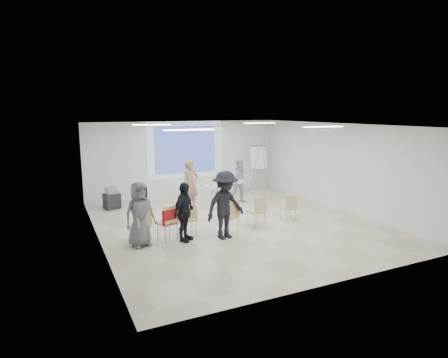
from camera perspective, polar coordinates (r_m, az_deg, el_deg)
name	(u,v)px	position (r m, az deg, el deg)	size (l,w,h in m)	color
floor	(235,225)	(11.65, 1.69, -6.95)	(8.00, 9.00, 0.10)	beige
ceiling	(236,123)	(11.12, 1.78, 8.48)	(8.00, 9.00, 0.10)	white
wall_back	(185,158)	(15.43, -5.96, 3.19)	(8.00, 0.10, 3.00)	silver
wall_left	(95,187)	(10.14, -19.13, -1.11)	(0.10, 9.00, 3.00)	silver
wall_right	(339,167)	(13.59, 17.15, 1.80)	(0.10, 9.00, 3.00)	silver
projection_halo	(185,150)	(15.33, -5.90, 4.46)	(3.20, 0.01, 2.30)	silver
projection_image	(186,150)	(15.32, -5.88, 4.45)	(2.60, 0.01, 1.90)	#3447B3
pedestal_table	(213,194)	(13.62, -1.64, -2.34)	(0.70, 0.70, 0.76)	white
player_left	(191,182)	(12.94, -5.13, -0.44)	(0.73, 0.49, 2.00)	#99785D
player_right	(241,178)	(13.98, 2.57, 0.16)	(0.91, 0.73, 1.88)	silver
controller_left	(193,171)	(13.17, -4.79, 1.17)	(0.04, 0.11, 0.04)	white
controller_right	(234,169)	(14.06, 1.46, 1.59)	(0.04, 0.13, 0.04)	white
chair_far_left	(141,224)	(9.90, -12.47, -6.70)	(0.59, 0.61, 0.93)	tan
chair_left_mid	(169,220)	(9.96, -8.39, -6.27)	(0.59, 0.61, 0.99)	tan
chair_left_inner	(189,217)	(10.50, -5.30, -5.85)	(0.43, 0.46, 0.83)	tan
chair_center	(231,214)	(10.50, 1.05, -5.40)	(0.59, 0.61, 0.95)	tan
chair_right_inner	(258,209)	(11.13, 5.18, -4.61)	(0.50, 0.52, 0.93)	tan
chair_right_far	(289,206)	(11.80, 9.94, -4.09)	(0.43, 0.46, 0.85)	tan
red_jacket	(169,217)	(9.79, -8.31, -5.74)	(0.39, 0.09, 0.37)	#B1151B
laptop	(188,218)	(10.59, -5.50, -5.97)	(0.30, 0.22, 0.02)	black
audience_left	(184,208)	(9.89, -6.12, -4.39)	(1.05, 0.63, 1.81)	black
audience_mid	(225,201)	(10.01, 0.19, -3.33)	(1.36, 0.74, 2.10)	black
audience_outer	(140,210)	(9.72, -12.73, -4.69)	(0.91, 0.60, 1.87)	slate
flipchart_easel	(259,157)	(15.92, 5.28, 3.30)	(0.86, 0.65, 1.99)	gray
av_cart	(112,199)	(13.77, -16.73, -2.91)	(0.61, 0.54, 0.78)	black
ceiling_projector	(218,133)	(12.53, -0.95, 7.04)	(0.30, 0.25, 3.00)	white
fluor_panel_nw	(152,125)	(12.30, -10.99, 8.10)	(1.20, 0.30, 0.02)	white
fluor_panel_ne	(260,123)	(13.84, 5.44, 8.48)	(1.20, 0.30, 0.02)	white
fluor_panel_sw	(189,130)	(8.95, -5.35, 7.46)	(1.20, 0.30, 0.02)	white
fluor_panel_se	(323,127)	(10.98, 14.86, 7.70)	(1.20, 0.30, 0.02)	white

